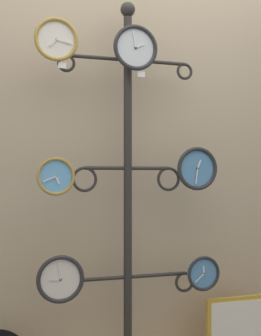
% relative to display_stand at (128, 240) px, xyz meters
% --- Properties ---
extents(shop_wall, '(4.40, 0.04, 2.80)m').
position_rel_display_stand_xyz_m(shop_wall, '(-0.00, 0.16, 0.64)').
color(shop_wall, tan).
rests_on(shop_wall, ground_plane).
extents(display_stand, '(0.77, 0.38, 2.03)m').
position_rel_display_stand_xyz_m(display_stand, '(0.00, 0.00, 0.00)').
color(display_stand, '#282623').
rests_on(display_stand, ground_plane).
extents(clock_top_left, '(0.22, 0.04, 0.22)m').
position_rel_display_stand_xyz_m(clock_top_left, '(-0.40, -0.11, 1.01)').
color(clock_top_left, silver).
extents(clock_top_center, '(0.24, 0.04, 0.24)m').
position_rel_display_stand_xyz_m(clock_top_center, '(0.02, -0.08, 1.01)').
color(clock_top_center, silver).
extents(clock_middle_left, '(0.19, 0.04, 0.19)m').
position_rel_display_stand_xyz_m(clock_middle_left, '(-0.40, -0.09, 0.34)').
color(clock_middle_left, '#60A8DB').
extents(clock_middle_right, '(0.23, 0.04, 0.23)m').
position_rel_display_stand_xyz_m(clock_middle_right, '(0.37, -0.08, 0.38)').
color(clock_middle_right, '#4C84B2').
extents(clock_bottom_left, '(0.24, 0.04, 0.24)m').
position_rel_display_stand_xyz_m(clock_bottom_left, '(-0.37, -0.09, -0.16)').
color(clock_bottom_left, silver).
extents(clock_bottom_right, '(0.19, 0.04, 0.19)m').
position_rel_display_stand_xyz_m(clock_bottom_right, '(0.39, -0.10, -0.18)').
color(clock_bottom_right, '#4C84B2').
extents(picture_frame, '(0.37, 0.02, 0.37)m').
position_rel_display_stand_xyz_m(picture_frame, '(0.61, -0.07, -0.51)').
color(picture_frame, gold).
rests_on(picture_frame, low_shelf).
extents(price_tag_upper, '(0.04, 0.00, 0.03)m').
position_rel_display_stand_xyz_m(price_tag_upper, '(-0.37, -0.11, 0.89)').
color(price_tag_upper, white).
extents(price_tag_mid, '(0.04, 0.00, 0.03)m').
position_rel_display_stand_xyz_m(price_tag_mid, '(0.05, -0.08, 0.88)').
color(price_tag_mid, white).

